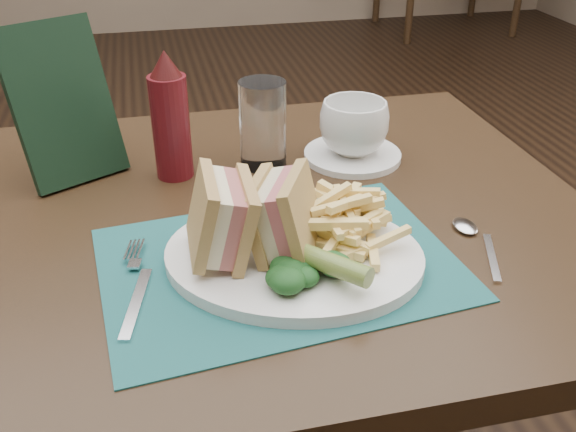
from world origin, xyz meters
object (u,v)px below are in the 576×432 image
Objects in this scene: coffee_cup at (354,127)px; check_presenter at (62,104)px; placemat at (279,263)px; drinking_glass at (263,124)px; sandwich_half_a at (202,219)px; saucer at (352,155)px; plate at (294,257)px; sandwich_half_b at (265,211)px; table_main at (262,408)px; ketchup_bottle at (170,116)px.

coffee_cup is 0.42m from check_presenter.
drinking_glass is at bearing 82.97° from placemat.
check_presenter is at bearing 120.40° from sandwich_half_a.
saucer is 0.15m from drinking_glass.
plate is at bearing -120.69° from saucer.
sandwich_half_b is 0.26m from drinking_glass.
sandwich_half_b is at bearing -95.07° from table_main.
placemat is (0.00, -0.13, 0.38)m from table_main.
sandwich_half_a is at bearing -89.30° from check_presenter.
placemat is at bearing -78.81° from check_presenter.
ketchup_bottle reaches higher than coffee_cup.
drinking_glass is 0.57× the size of check_presenter.
coffee_cup is at bearing 78.30° from plate.
sandwich_half_b is (-0.03, 0.01, 0.06)m from plate.
saucer is 0.81× the size of ketchup_bottle.
saucer reaches higher than placemat.
placemat is at bearing -97.03° from drinking_glass.
plate is 2.31× the size of drinking_glass.
sandwich_half_a is at bearing -123.17° from table_main.
placemat is at bearing -123.66° from coffee_cup.
sandwich_half_b is 0.31m from coffee_cup.
coffee_cup is (0.15, 0.26, 0.04)m from plate.
check_presenter is at bearing 174.89° from coffee_cup.
check_presenter is at bearing 155.53° from sandwich_half_b.
ketchup_bottle is at bearing 135.59° from sandwich_half_b.
drinking_glass is (0.02, 0.27, 0.06)m from plate.
check_presenter reaches higher than drinking_glass.
coffee_cup is 0.14m from drinking_glass.
coffee_cup is (0.17, 0.26, 0.05)m from placemat.
saucer is at bearing 78.30° from plate.
plate is 1.61× the size of ketchup_bottle.
sandwich_half_a reaches higher than table_main.
sandwich_half_b is (-0.01, 0.01, 0.07)m from placemat.
ketchup_bottle reaches higher than drinking_glass.
placemat is at bearing -123.66° from saucer.
sandwich_half_a reaches higher than coffee_cup.
sandwich_half_a is at bearing -166.57° from plate.
plate reaches higher than saucer.
table_main is 0.41m from plate.
ketchup_bottle is at bearing 94.83° from sandwich_half_a.
drinking_glass is at bearing 2.92° from ketchup_bottle.
table_main is at bearing 91.05° from placemat.
sandwich_half_a is (-0.08, -0.12, 0.44)m from table_main.
sandwich_half_a is 0.25m from ketchup_bottle.
plate is 2.87× the size of coffee_cup.
sandwich_half_a is 0.96× the size of coffee_cup.
sandwich_half_b reaches higher than table_main.
coffee_cup is (0.17, 0.13, 0.43)m from table_main.
coffee_cup is at bearing -33.73° from check_presenter.
saucer is (0.17, 0.26, 0.00)m from placemat.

